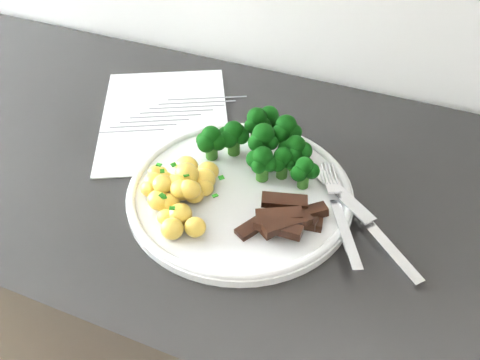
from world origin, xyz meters
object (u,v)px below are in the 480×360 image
at_px(potatoes, 179,189).
at_px(knife, 376,235).
at_px(recipe_paper, 165,117).
at_px(broccoli, 264,142).
at_px(fork, 341,216).
at_px(plate, 240,192).
at_px(beef_strips, 285,218).
at_px(counter, 204,329).

xyz_separation_m(potatoes, knife, (0.26, 0.04, -0.02)).
height_order(recipe_paper, broccoli, broccoli).
relative_size(broccoli, fork, 1.02).
relative_size(plate, beef_strips, 3.01).
bearing_deg(beef_strips, fork, 27.90).
bearing_deg(plate, counter, 159.19).
xyz_separation_m(recipe_paper, potatoes, (0.12, -0.17, 0.03)).
distance_m(plate, beef_strips, 0.09).
xyz_separation_m(broccoli, knife, (0.18, -0.08, -0.04)).
distance_m(recipe_paper, broccoli, 0.21).
relative_size(broccoli, potatoes, 1.26).
xyz_separation_m(beef_strips, fork, (0.06, 0.03, -0.00)).
distance_m(counter, recipe_paper, 0.46).
xyz_separation_m(plate, potatoes, (-0.07, -0.05, 0.02)).
bearing_deg(fork, knife, -4.62).
xyz_separation_m(potatoes, fork, (0.21, 0.04, -0.01)).
distance_m(broccoli, knife, 0.20).
relative_size(counter, fork, 12.98).
bearing_deg(broccoli, plate, -96.46).
distance_m(broccoli, beef_strips, 0.13).
bearing_deg(recipe_paper, broccoli, -15.78).
bearing_deg(potatoes, broccoli, 56.59).
xyz_separation_m(counter, beef_strips, (0.17, -0.07, 0.46)).
height_order(plate, broccoli, broccoli).
relative_size(fork, knife, 1.00).
height_order(plate, knife, knife).
xyz_separation_m(counter, potatoes, (0.03, -0.08, 0.47)).
xyz_separation_m(recipe_paper, knife, (0.38, -0.13, 0.01)).
xyz_separation_m(plate, beef_strips, (0.08, -0.04, 0.01)).
height_order(recipe_paper, knife, knife).
relative_size(recipe_paper, plate, 1.14).
xyz_separation_m(broccoli, beef_strips, (0.07, -0.11, -0.02)).
height_order(broccoli, knife, broccoli).
distance_m(broccoli, fork, 0.15).
relative_size(counter, knife, 13.04).
bearing_deg(knife, broccoli, 156.83).
height_order(potatoes, beef_strips, potatoes).
xyz_separation_m(counter, knife, (0.28, -0.04, 0.45)).
xyz_separation_m(broccoli, potatoes, (-0.08, -0.12, -0.02)).
distance_m(plate, potatoes, 0.08).
distance_m(recipe_paper, potatoes, 0.21).
xyz_separation_m(recipe_paper, broccoli, (0.20, -0.06, 0.05)).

